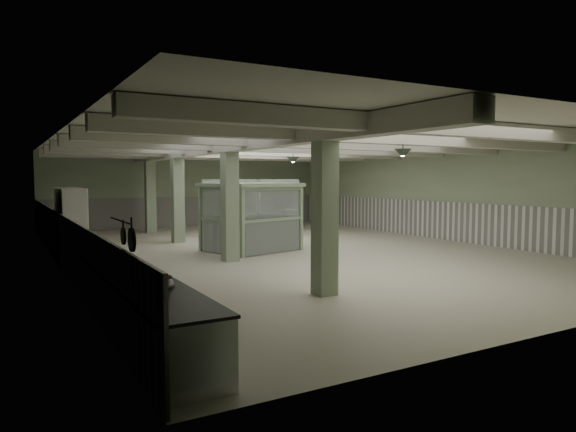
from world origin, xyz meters
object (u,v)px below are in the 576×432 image
prep_counter (140,307)px  guard_booth (251,203)px  filing_cabinet (289,227)px  walkin_cooler (71,227)px

prep_counter → guard_booth: (5.53, 7.71, 1.12)m
guard_booth → filing_cabinet: 2.08m
walkin_cooler → filing_cabinet: 7.42m
guard_booth → prep_counter: bearing=-141.3°
walkin_cooler → guard_booth: 5.64m
prep_counter → filing_cabinet: size_ratio=4.14×
prep_counter → walkin_cooler: size_ratio=2.34×
walkin_cooler → filing_cabinet: (7.40, 0.51, -0.41)m
walkin_cooler → filing_cabinet: size_ratio=1.77×
prep_counter → walkin_cooler: (-0.08, 7.73, 0.60)m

